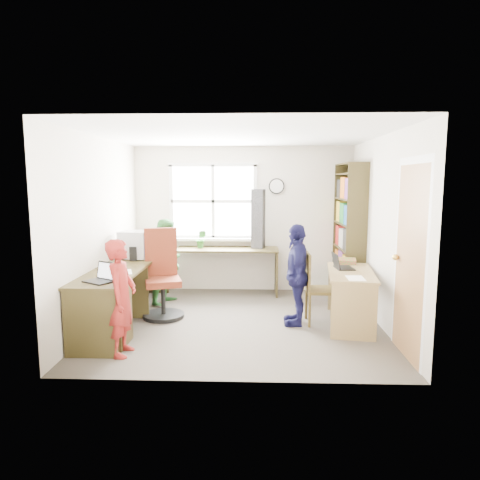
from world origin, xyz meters
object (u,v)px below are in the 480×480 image
(l_desk, at_px, (134,293))
(swivel_chair, at_px, (162,279))
(potted_plant, at_px, (201,239))
(laptop_left, at_px, (102,277))
(person_navy, at_px, (297,275))
(bookshelf, at_px, (349,235))
(person_red, at_px, (121,298))
(wooden_chair, at_px, (316,285))
(laptop_right, at_px, (341,265))
(crt_monitor, at_px, (136,245))
(right_desk, at_px, (350,286))
(person_green, at_px, (168,261))
(cd_tower, at_px, (258,219))

(l_desk, bearing_deg, swivel_chair, 63.25)
(l_desk, bearing_deg, potted_plant, 69.80)
(laptop_left, bearing_deg, l_desk, 108.22)
(person_navy, bearing_deg, swivel_chair, -96.81)
(bookshelf, height_order, person_red, bookshelf)
(l_desk, distance_m, laptop_left, 0.75)
(swivel_chair, bearing_deg, wooden_chair, -23.34)
(bookshelf, distance_m, laptop_right, 1.14)
(laptop_left, xyz_separation_m, person_navy, (2.19, 0.87, -0.15))
(l_desk, height_order, potted_plant, potted_plant)
(crt_monitor, relative_size, laptop_left, 1.16)
(right_desk, bearing_deg, swivel_chair, -177.92)
(wooden_chair, bearing_deg, laptop_right, 21.89)
(person_green, bearing_deg, laptop_left, -172.29)
(right_desk, xyz_separation_m, crt_monitor, (-2.90, 0.51, 0.44))
(swivel_chair, relative_size, person_green, 0.93)
(laptop_left, distance_m, person_navy, 2.37)
(potted_plant, distance_m, person_green, 0.78)
(l_desk, relative_size, cd_tower, 3.08)
(right_desk, height_order, cd_tower, cd_tower)
(l_desk, xyz_separation_m, person_green, (0.20, 1.13, 0.18))
(cd_tower, bearing_deg, swivel_chair, -120.14)
(wooden_chair, relative_size, potted_plant, 3.10)
(swivel_chair, bearing_deg, crt_monitor, 131.96)
(bookshelf, height_order, person_green, bookshelf)
(bookshelf, height_order, potted_plant, bookshelf)
(right_desk, distance_m, laptop_left, 3.03)
(crt_monitor, relative_size, laptop_right, 1.39)
(laptop_right, distance_m, person_green, 2.54)
(laptop_right, bearing_deg, person_red, 111.07)
(l_desk, distance_m, bookshelf, 3.35)
(crt_monitor, relative_size, person_navy, 0.34)
(swivel_chair, bearing_deg, right_desk, -23.01)
(bookshelf, relative_size, cd_tower, 2.19)
(laptop_right, height_order, potted_plant, potted_plant)
(person_navy, bearing_deg, laptop_left, -66.53)
(potted_plant, height_order, person_navy, person_navy)
(crt_monitor, xyz_separation_m, person_red, (0.28, -1.57, -0.33))
(l_desk, relative_size, bookshelf, 1.40)
(potted_plant, bearing_deg, laptop_right, -33.24)
(laptop_left, bearing_deg, right_desk, 48.60)
(right_desk, height_order, bookshelf, bookshelf)
(laptop_right, bearing_deg, person_navy, 102.31)
(cd_tower, bearing_deg, bookshelf, 5.60)
(laptop_right, bearing_deg, laptop_left, 105.83)
(laptop_left, distance_m, laptop_right, 2.98)
(potted_plant, bearing_deg, bookshelf, -6.18)
(l_desk, height_order, right_desk, l_desk)
(wooden_chair, xyz_separation_m, person_red, (-2.19, -1.09, 0.12))
(cd_tower, distance_m, person_navy, 1.69)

